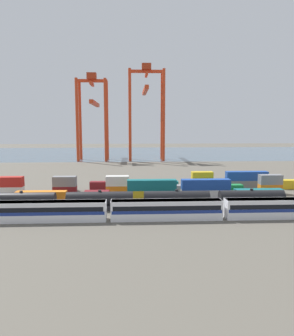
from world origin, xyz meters
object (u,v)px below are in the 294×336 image
object	(u,v)px
shipping_container_15	(118,190)
shipping_container_6	(258,194)
freight_tank_row	(139,200)
gantry_crane_west	(93,109)
shipping_container_2	(152,195)
shipping_container_26	(246,185)
shipping_container_17	(169,190)
gantry_crane_central	(146,102)
passenger_train	(166,209)

from	to	relation	value
shipping_container_15	shipping_container_6	bearing A→B (deg)	-10.37
freight_tank_row	shipping_container_15	distance (m)	15.82
shipping_container_15	gantry_crane_west	xyz separation A→B (m)	(-16.39, 91.59, 25.81)
shipping_container_15	gantry_crane_west	bearing A→B (deg)	100.15
shipping_container_2	gantry_crane_west	size ratio (longest dim) A/B	0.27
freight_tank_row	shipping_container_15	bearing A→B (deg)	109.31
shipping_container_26	shipping_container_17	bearing A→B (deg)	-164.46
gantry_crane_central	gantry_crane_west	bearing A→B (deg)	-179.81
shipping_container_17	gantry_crane_central	world-z (taller)	gantry_crane_central
shipping_container_15	gantry_crane_central	world-z (taller)	gantry_crane_central
passenger_train	shipping_container_17	bearing A→B (deg)	81.88
shipping_container_2	shipping_container_6	bearing A→B (deg)	0.00
gantry_crane_west	shipping_container_2	bearing A→B (deg)	-75.65
passenger_train	shipping_container_2	size ratio (longest dim) A/B	5.55
freight_tank_row	shipping_container_2	distance (m)	9.12
freight_tank_row	gantry_crane_west	distance (m)	111.52
shipping_container_6	gantry_crane_central	bearing A→B (deg)	103.48
shipping_container_15	shipping_container_2	bearing A→B (deg)	-36.83
shipping_container_2	shipping_container_6	world-z (taller)	same
shipping_container_6	shipping_container_15	distance (m)	36.19
shipping_container_6	gantry_crane_west	bearing A→B (deg)	117.92
passenger_train	shipping_container_2	distance (m)	16.59
shipping_container_2	shipping_container_15	size ratio (longest dim) A/B	2.00
shipping_container_6	shipping_container_26	size ratio (longest dim) A/B	1.00
shipping_container_26	shipping_container_15	bearing A→B (deg)	-170.08
shipping_container_15	shipping_container_17	size ratio (longest dim) A/B	0.50
shipping_container_15	gantry_crane_west	world-z (taller)	gantry_crane_west
passenger_train	gantry_crane_west	xyz separation A→B (m)	(-26.91, 114.58, 24.96)
freight_tank_row	gantry_crane_central	xyz separation A→B (m)	(6.84, 106.60, 28.76)
freight_tank_row	shipping_container_6	xyz separation A→B (m)	(30.38, 8.40, -0.78)
freight_tank_row	shipping_container_26	world-z (taller)	freight_tank_row
freight_tank_row	gantry_crane_central	size ratio (longest dim) A/B	1.29
shipping_container_17	gantry_crane_west	bearing A→B (deg)	108.25
passenger_train	shipping_container_15	distance (m)	25.30
gantry_crane_west	shipping_container_15	bearing A→B (deg)	-79.85
gantry_crane_west	shipping_container_26	bearing A→B (deg)	-57.77
freight_tank_row	shipping_container_15	world-z (taller)	freight_tank_row
shipping_container_17	freight_tank_row	bearing A→B (deg)	-119.91
shipping_container_15	shipping_container_26	bearing A→B (deg)	9.92
shipping_container_6	shipping_container_26	distance (m)	13.13
passenger_train	gantry_crane_west	world-z (taller)	gantry_crane_west
passenger_train	shipping_container_6	world-z (taller)	passenger_train
passenger_train	shipping_container_6	size ratio (longest dim) A/B	5.55
shipping_container_6	shipping_container_15	size ratio (longest dim) A/B	2.00
freight_tank_row	shipping_container_17	bearing A→B (deg)	60.09
passenger_train	shipping_container_2	bearing A→B (deg)	96.32
shipping_container_26	gantry_crane_central	distance (m)	93.59
shipping_container_2	shipping_container_17	xyz separation A→B (m)	(5.11, 6.52, 0.00)
shipping_container_6	freight_tank_row	bearing A→B (deg)	-164.54
passenger_train	gantry_crane_central	size ratio (longest dim) A/B	1.33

